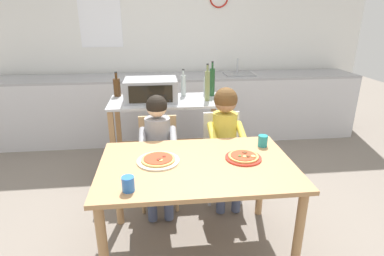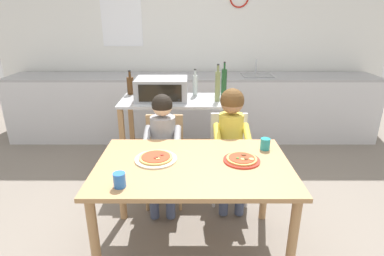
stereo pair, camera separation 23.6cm
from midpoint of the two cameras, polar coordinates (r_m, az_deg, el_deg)
ground_plane at (r=3.42m, az=-3.42°, el=-9.38°), size 11.16×11.16×0.00m
back_wall_tiled at (r=4.63m, az=-4.97°, el=16.04°), size 5.58×0.14×2.70m
kitchen_counter at (r=4.38m, az=-4.41°, el=3.79°), size 5.02×0.60×1.09m
kitchen_island_cart at (r=3.30m, az=-6.64°, el=0.41°), size 1.16×0.56×0.86m
toaster_oven at (r=3.20m, az=-9.67°, el=6.90°), size 0.52×0.38×0.22m
bottle_squat_spirits at (r=3.14m, az=0.65°, el=7.81°), size 0.05×0.05×0.37m
bottle_tall_green_wine at (r=3.42m, az=0.62°, el=7.91°), size 0.05×0.05×0.24m
bottle_brown_beer at (r=3.34m, az=-3.64°, el=7.87°), size 0.05×0.05×0.29m
bottle_dark_olive_oil at (r=3.45m, az=-15.57°, el=7.27°), size 0.07×0.07×0.26m
bottle_slim_sauce at (r=3.33m, az=1.67°, el=8.46°), size 0.06×0.06×0.37m
dining_table at (r=2.19m, az=-2.24°, el=-8.81°), size 1.34×0.87×0.72m
dining_chair_left at (r=2.87m, az=-8.50°, el=-4.89°), size 0.36×0.36×0.81m
dining_chair_right at (r=2.95m, az=3.32°, el=-3.98°), size 0.36×0.36×0.81m
child_in_grey_shirt at (r=2.69m, az=-8.77°, el=-2.53°), size 0.32×0.42×1.03m
child_in_yellow_shirt at (r=2.76m, az=3.80°, el=-0.67°), size 0.32×0.42×1.07m
pizza_plate_cream at (r=2.20m, az=-9.31°, el=-5.90°), size 0.30×0.30×0.03m
pizza_plate_red_rimmed at (r=2.22m, az=6.44°, el=-5.40°), size 0.26×0.26×0.03m
drinking_cup_teal at (r=2.44m, az=10.19°, el=-2.40°), size 0.07×0.07×0.09m
drinking_cup_blue at (r=1.88m, az=-15.26°, el=-9.97°), size 0.07×0.07×0.09m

